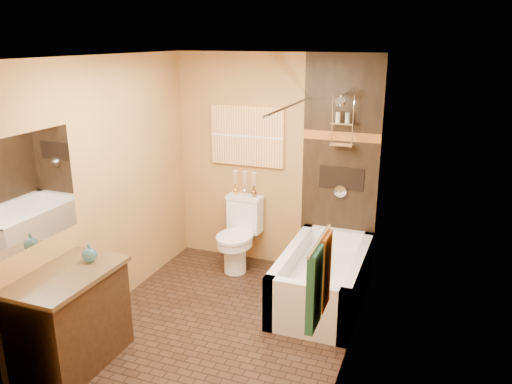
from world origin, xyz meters
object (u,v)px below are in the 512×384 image
at_px(bathtub, 323,282).
at_px(vanity, 71,319).
at_px(toilet, 239,234).
at_px(sunset_painting, 247,136).

distance_m(bathtub, vanity, 2.47).
height_order(toilet, vanity, toilet).
distance_m(sunset_painting, vanity, 2.79).
relative_size(sunset_painting, toilet, 1.06).
bearing_deg(vanity, bathtub, 45.85).
bearing_deg(bathtub, sunset_painting, 147.19).
bearing_deg(sunset_painting, vanity, -103.63).
bearing_deg(vanity, sunset_painting, 76.80).
xyz_separation_m(sunset_painting, vanity, (-0.60, -2.48, -1.13)).
height_order(sunset_painting, bathtub, sunset_painting).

